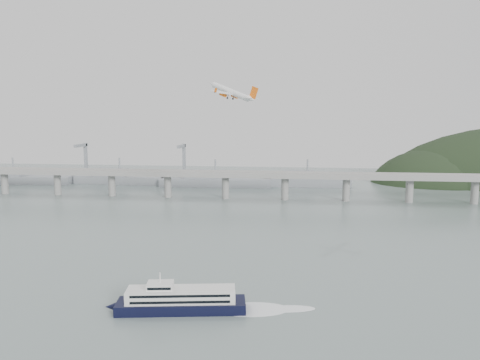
# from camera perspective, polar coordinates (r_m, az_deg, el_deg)

# --- Properties ---
(ground) EXTENTS (900.00, 900.00, 0.00)m
(ground) POSITION_cam_1_polar(r_m,az_deg,el_deg) (200.17, -1.95, -12.43)
(ground) COLOR slate
(ground) RESTS_ON ground
(bridge) EXTENTS (800.00, 22.00, 23.90)m
(bridge) POSITION_cam_1_polar(r_m,az_deg,el_deg) (390.13, 2.41, 0.21)
(bridge) COLOR gray
(bridge) RESTS_ON ground
(distant_fleet) EXTENTS (453.00, 60.90, 40.00)m
(distant_fleet) POSITION_cam_1_polar(r_m,az_deg,el_deg) (491.01, -15.21, 0.17)
(distant_fleet) COLOR gray
(distant_fleet) RESTS_ON ground
(ferry) EXTENTS (75.44, 21.74, 14.28)m
(ferry) POSITION_cam_1_polar(r_m,az_deg,el_deg) (173.90, -7.18, -14.34)
(ferry) COLOR black
(ferry) RESTS_ON ground
(airliner) EXTENTS (32.94, 31.75, 14.80)m
(airliner) POSITION_cam_1_polar(r_m,az_deg,el_deg) (279.20, -1.00, 10.63)
(airliner) COLOR white
(airliner) RESTS_ON ground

